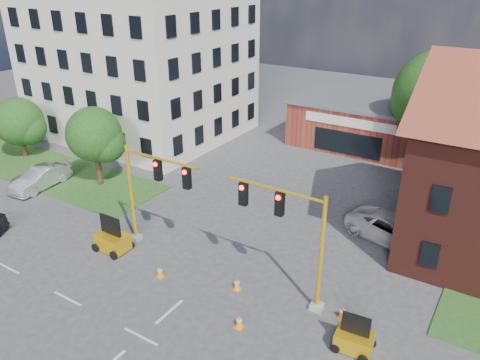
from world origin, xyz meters
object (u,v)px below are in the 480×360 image
Objects in this scene: trailer_east at (354,340)px; signal_mast_east at (290,231)px; trailer_west at (112,240)px; pickup_white at (395,230)px; signal_mast_west at (151,189)px.

signal_mast_east is at bearing 152.92° from trailer_east.
trailer_west reaches higher than trailer_east.
trailer_east is 0.30× the size of pickup_white.
trailer_west reaches higher than pickup_white.
trailer_west is 0.37× the size of pickup_white.
pickup_white is (3.09, 8.22, -3.09)m from signal_mast_east.
pickup_white is (11.80, 8.22, -3.09)m from signal_mast_west.
pickup_white is (-0.99, 9.84, 0.26)m from trailer_east.
trailer_west is at bearing -171.75° from signal_mast_east.
signal_mast_west is 8.71m from signal_mast_east.
signal_mast_west and signal_mast_east have the same top height.
signal_mast_east is 9.31m from pickup_white.
trailer_west is 1.20× the size of trailer_east.
signal_mast_west is 1.04× the size of pickup_white.
trailer_west is (-1.99, -1.55, -3.24)m from signal_mast_west.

